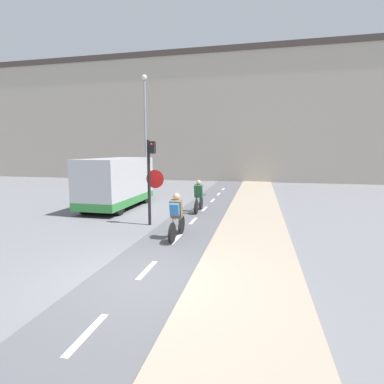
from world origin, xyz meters
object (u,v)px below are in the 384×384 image
Objects in this scene: traffic_light_pole at (151,173)px; van at (117,184)px; cyclist_near at (176,217)px; cyclist_far at (199,198)px; street_lamp_far at (145,122)px.

van is (-2.82, 2.87, -0.77)m from traffic_light_pole.
van is (-4.20, 4.38, 0.48)m from cyclist_near.
cyclist_near is at bearing -87.99° from cyclist_far.
cyclist_near is 0.36× the size of van.
street_lamp_far is 4.50× the size of cyclist_near.
cyclist_near reaches higher than cyclist_far.
cyclist_far is at bearing -1.77° from van.
street_lamp_far reaches higher than traffic_light_pole.
cyclist_far is 0.36× the size of van.
cyclist_near is 6.09m from van.
cyclist_near is (5.18, -10.75, -3.97)m from street_lamp_far.
cyclist_near is 4.26m from cyclist_far.
traffic_light_pole is at bearing -67.66° from street_lamp_far.
cyclist_far is at bearing -52.25° from street_lamp_far.
street_lamp_far is (-3.80, 9.24, 2.72)m from traffic_light_pole.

